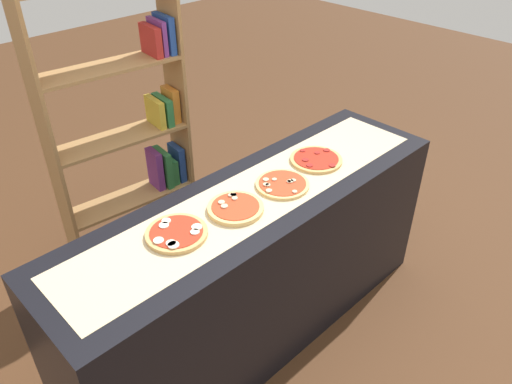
{
  "coord_description": "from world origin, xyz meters",
  "views": [
    {
      "loc": [
        -1.31,
        -1.34,
        2.17
      ],
      "look_at": [
        0.0,
        0.0,
        0.9
      ],
      "focal_mm": 35.05,
      "sensor_mm": 36.0,
      "label": 1
    }
  ],
  "objects": [
    {
      "name": "ground_plane",
      "position": [
        0.0,
        0.0,
        0.0
      ],
      "size": [
        12.0,
        12.0,
        0.0
      ],
      "primitive_type": "plane",
      "color": "#4C2D19"
    },
    {
      "name": "counter",
      "position": [
        0.0,
        0.0,
        0.44
      ],
      "size": [
        2.08,
        0.57,
        0.88
      ],
      "primitive_type": "cube",
      "color": "black",
      "rests_on": "ground_plane"
    },
    {
      "name": "parchment_paper",
      "position": [
        0.0,
        0.0,
        0.88
      ],
      "size": [
        1.93,
        0.38,
        0.0
      ],
      "primitive_type": "cube",
      "color": "beige",
      "rests_on": "counter"
    },
    {
      "name": "pizza_mozzarella_0",
      "position": [
        -0.43,
        0.02,
        0.9
      ],
      "size": [
        0.25,
        0.25,
        0.03
      ],
      "color": "tan",
      "rests_on": "parchment_paper"
    },
    {
      "name": "pizza_mushroom_1",
      "position": [
        -0.14,
        -0.02,
        0.9
      ],
      "size": [
        0.25,
        0.25,
        0.03
      ],
      "color": "#DBB26B",
      "rests_on": "parchment_paper"
    },
    {
      "name": "pizza_mushroom_2",
      "position": [
        0.14,
        -0.03,
        0.89
      ],
      "size": [
        0.25,
        0.25,
        0.02
      ],
      "color": "#DBB26B",
      "rests_on": "parchment_paper"
    },
    {
      "name": "pizza_pepperoni_3",
      "position": [
        0.43,
        0.01,
        0.89
      ],
      "size": [
        0.26,
        0.26,
        0.02
      ],
      "color": "tan",
      "rests_on": "parchment_paper"
    },
    {
      "name": "bookshelf",
      "position": [
        -0.0,
        0.99,
        0.75
      ],
      "size": [
        0.81,
        0.31,
        1.68
      ],
      "color": "#A87A47",
      "rests_on": "ground_plane"
    }
  ]
}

